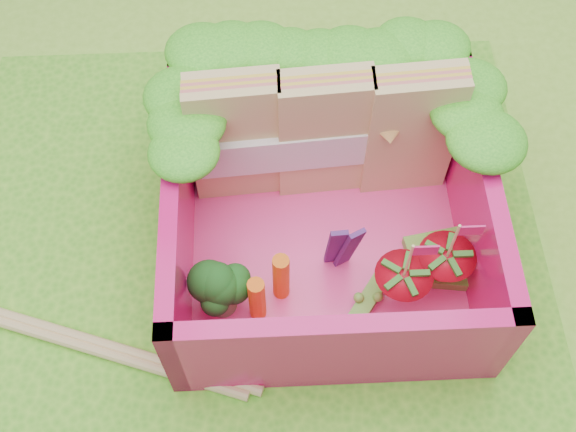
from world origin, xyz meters
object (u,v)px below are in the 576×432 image
at_px(bento_box, 327,211).
at_px(strawberry_left, 400,287).
at_px(broccoli, 220,287).
at_px(chopsticks, 5,319).
at_px(sandwich_stack, 324,135).
at_px(strawberry_right, 442,268).

height_order(bento_box, strawberry_left, bento_box).
distance_m(broccoli, chopsticks, 0.94).
bearing_deg(broccoli, strawberry_left, -0.74).
bearing_deg(sandwich_stack, strawberry_left, -66.28).
relative_size(bento_box, chopsticks, 0.60).
xyz_separation_m(broccoli, strawberry_right, (0.92, 0.07, -0.05)).
bearing_deg(sandwich_stack, strawberry_right, -50.20).
height_order(bento_box, sandwich_stack, sandwich_stack).
bearing_deg(chopsticks, broccoli, 0.72).
height_order(sandwich_stack, broccoli, sandwich_stack).
distance_m(sandwich_stack, chopsticks, 1.55).
relative_size(strawberry_left, strawberry_right, 1.00).
xyz_separation_m(strawberry_left, chopsticks, (-1.65, -0.00, -0.15)).
relative_size(strawberry_right, chopsticks, 0.22).
xyz_separation_m(sandwich_stack, strawberry_left, (0.28, -0.63, -0.21)).
xyz_separation_m(strawberry_left, strawberry_right, (0.18, 0.08, 0.00)).
distance_m(broccoli, strawberry_left, 0.73).
bearing_deg(strawberry_right, broccoli, -175.82).
height_order(sandwich_stack, strawberry_right, sandwich_stack).
xyz_separation_m(sandwich_stack, strawberry_right, (0.46, -0.55, -0.21)).
bearing_deg(strawberry_left, strawberry_right, 22.59).
bearing_deg(strawberry_left, bento_box, 132.03).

